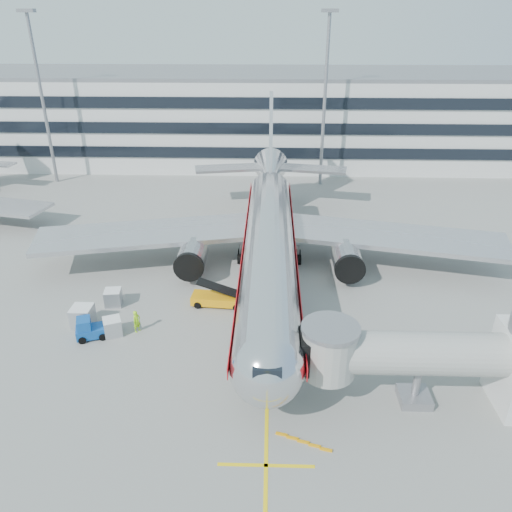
{
  "coord_description": "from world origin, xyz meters",
  "views": [
    {
      "loc": [
        0.05,
        -35.82,
        25.08
      ],
      "look_at": [
        -1.26,
        7.06,
        4.0
      ],
      "focal_mm": 35.0,
      "sensor_mm": 36.0,
      "label": 1
    }
  ],
  "objects_px": {
    "cargo_container_right": "(113,298)",
    "cargo_container_front": "(83,316)",
    "main_jet": "(269,234)",
    "ramp_worker": "(137,321)",
    "cargo_container_left": "(113,327)",
    "baggage_tug": "(89,329)",
    "belt_loader": "(219,298)"
  },
  "relations": [
    {
      "from": "baggage_tug",
      "to": "cargo_container_front",
      "type": "bearing_deg",
      "value": 123.59
    },
    {
      "from": "cargo_container_right",
      "to": "cargo_container_front",
      "type": "distance_m",
      "value": 3.92
    },
    {
      "from": "baggage_tug",
      "to": "ramp_worker",
      "type": "height_order",
      "value": "ramp_worker"
    },
    {
      "from": "main_jet",
      "to": "cargo_container_left",
      "type": "bearing_deg",
      "value": -137.47
    },
    {
      "from": "belt_loader",
      "to": "ramp_worker",
      "type": "relative_size",
      "value": 2.66
    },
    {
      "from": "cargo_container_left",
      "to": "cargo_container_right",
      "type": "bearing_deg",
      "value": 105.47
    },
    {
      "from": "main_jet",
      "to": "cargo_container_left",
      "type": "height_order",
      "value": "main_jet"
    },
    {
      "from": "cargo_container_left",
      "to": "cargo_container_front",
      "type": "bearing_deg",
      "value": 157.36
    },
    {
      "from": "baggage_tug",
      "to": "cargo_container_right",
      "type": "distance_m",
      "value": 5.34
    },
    {
      "from": "baggage_tug",
      "to": "ramp_worker",
      "type": "distance_m",
      "value": 3.95
    },
    {
      "from": "cargo_container_front",
      "to": "cargo_container_right",
      "type": "bearing_deg",
      "value": 64.82
    },
    {
      "from": "belt_loader",
      "to": "cargo_container_left",
      "type": "relative_size",
      "value": 2.84
    },
    {
      "from": "cargo_container_right",
      "to": "cargo_container_front",
      "type": "relative_size",
      "value": 0.88
    },
    {
      "from": "main_jet",
      "to": "cargo_container_right",
      "type": "relative_size",
      "value": 30.64
    },
    {
      "from": "belt_loader",
      "to": "cargo_container_left",
      "type": "distance_m",
      "value": 10.02
    },
    {
      "from": "main_jet",
      "to": "ramp_worker",
      "type": "distance_m",
      "value": 16.64
    },
    {
      "from": "cargo_container_left",
      "to": "cargo_container_front",
      "type": "height_order",
      "value": "cargo_container_front"
    },
    {
      "from": "belt_loader",
      "to": "cargo_container_right",
      "type": "xyz_separation_m",
      "value": [
        -9.95,
        -0.3,
        0.08
      ]
    },
    {
      "from": "belt_loader",
      "to": "cargo_container_front",
      "type": "bearing_deg",
      "value": -161.69
    },
    {
      "from": "cargo_container_front",
      "to": "cargo_container_left",
      "type": "bearing_deg",
      "value": -22.64
    },
    {
      "from": "cargo_container_front",
      "to": "baggage_tug",
      "type": "bearing_deg",
      "value": -56.41
    },
    {
      "from": "cargo_container_right",
      "to": "cargo_container_front",
      "type": "bearing_deg",
      "value": -115.18
    },
    {
      "from": "main_jet",
      "to": "baggage_tug",
      "type": "height_order",
      "value": "main_jet"
    },
    {
      "from": "baggage_tug",
      "to": "cargo_container_front",
      "type": "distance_m",
      "value": 2.13
    },
    {
      "from": "main_jet",
      "to": "ramp_worker",
      "type": "xyz_separation_m",
      "value": [
        -11.37,
        -11.72,
        -3.22
      ]
    },
    {
      "from": "belt_loader",
      "to": "cargo_container_front",
      "type": "distance_m",
      "value": 12.24
    },
    {
      "from": "belt_loader",
      "to": "cargo_container_left",
      "type": "xyz_separation_m",
      "value": [
        -8.63,
        -5.09,
        0.05
      ]
    },
    {
      "from": "cargo_container_right",
      "to": "ramp_worker",
      "type": "bearing_deg",
      "value": -52.14
    },
    {
      "from": "cargo_container_right",
      "to": "cargo_container_left",
      "type": "bearing_deg",
      "value": -74.53
    },
    {
      "from": "main_jet",
      "to": "cargo_container_front",
      "type": "height_order",
      "value": "main_jet"
    },
    {
      "from": "main_jet",
      "to": "ramp_worker",
      "type": "height_order",
      "value": "main_jet"
    },
    {
      "from": "cargo_container_left",
      "to": "cargo_container_right",
      "type": "xyz_separation_m",
      "value": [
        -1.32,
        4.79,
        0.02
      ]
    }
  ]
}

